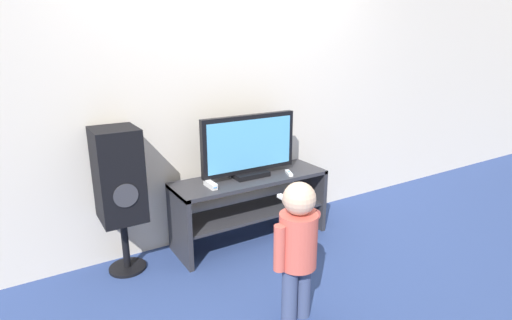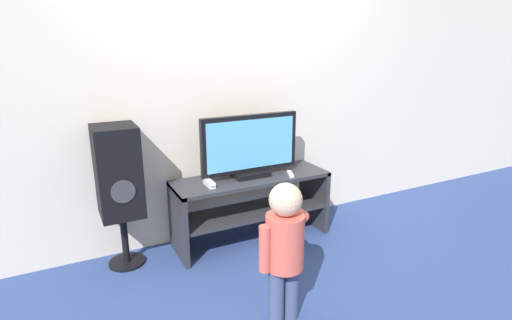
{
  "view_description": "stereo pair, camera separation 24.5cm",
  "coord_description": "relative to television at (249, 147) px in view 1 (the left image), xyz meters",
  "views": [
    {
      "loc": [
        -1.58,
        -2.43,
        1.61
      ],
      "look_at": [
        0.0,
        0.13,
        0.73
      ],
      "focal_mm": 28.0,
      "sensor_mm": 36.0,
      "label": 1
    },
    {
      "loc": [
        -1.37,
        -2.55,
        1.61
      ],
      "look_at": [
        0.0,
        0.13,
        0.73
      ],
      "focal_mm": 28.0,
      "sensor_mm": 36.0,
      "label": 2
    }
  ],
  "objects": [
    {
      "name": "game_console",
      "position": [
        -0.39,
        -0.07,
        -0.23
      ],
      "size": [
        0.05,
        0.16,
        0.04
      ],
      "color": "white",
      "rests_on": "tv_stand"
    },
    {
      "name": "speaker_tower",
      "position": [
        -1.02,
        0.06,
        -0.1
      ],
      "size": [
        0.3,
        0.34,
        1.07
      ],
      "color": "black",
      "rests_on": "ground_plane"
    },
    {
      "name": "wall_back",
      "position": [
        0.0,
        0.28,
        0.49
      ],
      "size": [
        10.0,
        0.06,
        2.6
      ],
      "color": "silver",
      "rests_on": "ground_plane"
    },
    {
      "name": "television",
      "position": [
        0.0,
        0.0,
        0.0
      ],
      "size": [
        0.83,
        0.2,
        0.51
      ],
      "color": "black",
      "rests_on": "tv_stand"
    },
    {
      "name": "remote_primary",
      "position": [
        0.3,
        -0.14,
        -0.24
      ],
      "size": [
        0.08,
        0.13,
        0.03
      ],
      "color": "white",
      "rests_on": "tv_stand"
    },
    {
      "name": "child",
      "position": [
        -0.29,
        -1.02,
        -0.3
      ],
      "size": [
        0.33,
        0.49,
        0.88
      ],
      "color": "#3F4C72",
      "rests_on": "ground_plane"
    },
    {
      "name": "tv_stand",
      "position": [
        0.0,
        -0.02,
        -0.44
      ],
      "size": [
        1.29,
        0.43,
        0.56
      ],
      "color": "#2D2D33",
      "rests_on": "ground_plane"
    },
    {
      "name": "ground_plane",
      "position": [
        0.0,
        -0.23,
        -0.81
      ],
      "size": [
        16.0,
        16.0,
        0.0
      ],
      "primitive_type": "plane",
      "color": "navy"
    }
  ]
}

